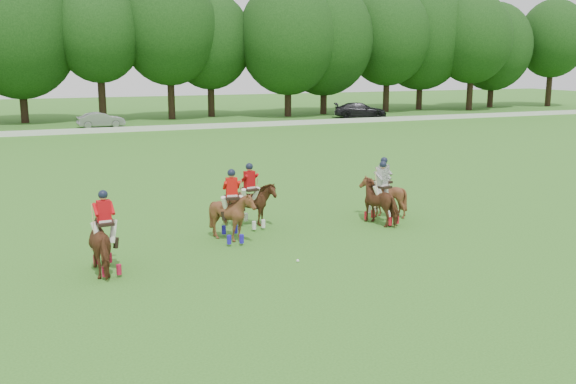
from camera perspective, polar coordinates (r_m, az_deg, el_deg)
name	(u,v)px	position (r m, az deg, el deg)	size (l,w,h in m)	color
ground	(295,274)	(17.88, 0.61, -7.30)	(180.00, 180.00, 0.00)	#30661D
tree_line	(102,33)	(64.07, -16.24, 13.39)	(117.98, 14.32, 14.75)	black
boundary_rail	(117,130)	(54.30, -14.94, 5.38)	(120.00, 0.10, 0.44)	white
car_mid	(101,120)	(58.62, -16.30, 6.17)	(1.40, 4.00, 1.32)	gray
car_right	(360,110)	(66.16, 6.44, 7.24)	(2.15, 5.30, 1.54)	black
polo_red_a	(106,243)	(18.49, -15.89, -4.37)	(1.22, 2.00, 2.33)	#542916
polo_red_b	(250,205)	(22.58, -3.42, -1.12)	(1.83, 1.66, 2.29)	#542916
polo_red_c	(232,215)	(20.92, -4.99, -2.06)	(1.56, 1.70, 2.38)	#542916
polo_stripe_a	(382,201)	(23.30, 8.35, -0.82)	(1.40, 2.03, 2.28)	#542916
polo_stripe_b	(383,196)	(24.29, 8.45, -0.33)	(1.49, 1.62, 2.27)	#542916
polo_ball	(298,261)	(18.87, 0.87, -6.13)	(0.09, 0.09, 0.09)	white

